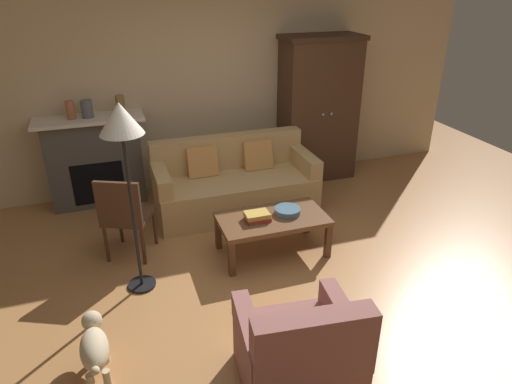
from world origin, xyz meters
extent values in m
plane|color=#B27A47|center=(0.00, 0.00, 0.00)|extent=(9.60, 9.60, 0.00)
cube|color=beige|center=(0.00, 2.55, 1.40)|extent=(7.20, 0.10, 2.80)
cube|color=#4C4947|center=(-1.55, 2.30, 0.54)|extent=(1.10, 0.36, 1.08)
cube|color=black|center=(-1.55, 2.12, 0.34)|extent=(0.60, 0.01, 0.52)
cube|color=white|center=(-1.55, 2.28, 1.10)|extent=(1.26, 0.48, 0.04)
cube|color=#472D1E|center=(1.40, 2.22, 0.94)|extent=(1.00, 0.52, 1.88)
cube|color=#3C271A|center=(1.40, 2.22, 1.91)|extent=(1.06, 0.55, 0.06)
sphere|color=#ADAFB5|center=(1.34, 1.95, 0.98)|extent=(0.04, 0.04, 0.04)
sphere|color=#ADAFB5|center=(1.46, 1.95, 0.98)|extent=(0.04, 0.04, 0.04)
cube|color=tan|center=(0.02, 1.54, 0.22)|extent=(1.90, 0.84, 0.44)
cube|color=tan|center=(0.02, 1.88, 0.65)|extent=(1.90, 0.18, 0.42)
cube|color=tan|center=(-0.86, 1.54, 0.55)|extent=(0.16, 0.80, 0.22)
cube|color=tan|center=(0.90, 1.54, 0.55)|extent=(0.16, 0.80, 0.22)
cube|color=tan|center=(-0.33, 1.74, 0.61)|extent=(0.36, 0.19, 0.37)
cube|color=tan|center=(0.37, 1.74, 0.61)|extent=(0.36, 0.19, 0.37)
cube|color=brown|center=(0.11, 0.51, 0.39)|extent=(1.10, 0.60, 0.05)
cube|color=brown|center=(-0.40, 0.25, 0.18)|extent=(0.06, 0.06, 0.37)
cube|color=brown|center=(0.62, 0.25, 0.18)|extent=(0.06, 0.06, 0.37)
cube|color=brown|center=(-0.40, 0.77, 0.18)|extent=(0.06, 0.06, 0.37)
cube|color=brown|center=(0.62, 0.77, 0.18)|extent=(0.06, 0.06, 0.37)
cylinder|color=slate|center=(0.28, 0.53, 0.45)|extent=(0.27, 0.27, 0.06)
cube|color=#B73833|center=(-0.05, 0.50, 0.44)|extent=(0.24, 0.17, 0.04)
cube|color=gold|center=(-0.07, 0.49, 0.48)|extent=(0.24, 0.17, 0.05)
cylinder|color=#A86042|center=(-1.73, 2.28, 1.23)|extent=(0.10, 0.10, 0.21)
cylinder|color=#565B66|center=(-1.55, 2.28, 1.22)|extent=(0.13, 0.13, 0.20)
cylinder|color=olive|center=(-1.17, 2.28, 1.24)|extent=(0.11, 0.11, 0.23)
cube|color=#935B56|center=(-0.34, -1.15, 0.21)|extent=(0.84, 0.84, 0.42)
cube|color=#935B56|center=(-0.37, -1.46, 0.65)|extent=(0.77, 0.24, 0.46)
cube|color=#935B56|center=(-0.01, -1.19, 0.52)|extent=(0.20, 0.71, 0.20)
cube|color=#935B56|center=(-0.67, -1.12, 0.52)|extent=(0.20, 0.71, 0.20)
cube|color=#472D1E|center=(-1.28, 0.97, 0.43)|extent=(0.58, 0.58, 0.04)
cylinder|color=#472D1E|center=(-1.02, 1.07, 0.21)|extent=(0.04, 0.04, 0.41)
cylinder|color=#472D1E|center=(-1.37, 1.22, 0.21)|extent=(0.04, 0.04, 0.41)
cylinder|color=#472D1E|center=(-1.18, 0.72, 0.21)|extent=(0.04, 0.04, 0.41)
cylinder|color=#472D1E|center=(-1.53, 0.88, 0.21)|extent=(0.04, 0.04, 0.41)
cube|color=#472D1E|center=(-1.36, 0.79, 0.68)|extent=(0.42, 0.22, 0.45)
cylinder|color=black|center=(-1.25, 0.36, 0.01)|extent=(0.26, 0.26, 0.02)
cylinder|color=black|center=(-1.25, 0.36, 0.76)|extent=(0.03, 0.03, 1.51)
cone|color=white|center=(-1.25, 0.36, 1.62)|extent=(0.36, 0.36, 0.26)
ellipsoid|color=beige|center=(-1.66, -0.62, 0.25)|extent=(0.21, 0.40, 0.22)
sphere|color=beige|center=(-1.67, -0.38, 0.31)|extent=(0.15, 0.15, 0.15)
cylinder|color=beige|center=(-1.72, -0.50, 0.07)|extent=(0.06, 0.06, 0.14)
cylinder|color=beige|center=(-1.61, -0.50, 0.07)|extent=(0.06, 0.06, 0.14)
cylinder|color=beige|center=(-1.72, -0.74, 0.07)|extent=(0.06, 0.06, 0.14)
cylinder|color=beige|center=(-1.61, -0.74, 0.07)|extent=(0.06, 0.06, 0.14)
sphere|color=beige|center=(-1.66, -0.85, 0.27)|extent=(0.06, 0.06, 0.06)
camera|label=1|loc=(-1.36, -3.32, 2.68)|focal=32.36mm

